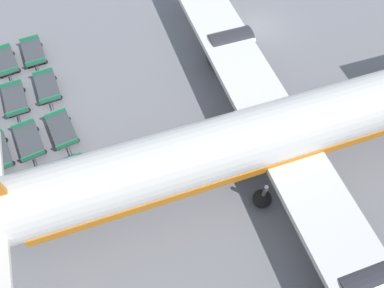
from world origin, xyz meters
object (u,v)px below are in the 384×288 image
object	(u,v)px
baggage_dolly_row_near_col_d	(9,209)
baggage_dolly_row_mid_b_col_c	(62,131)
airplane	(296,128)
baggage_dolly_row_mid_b_col_a	(33,53)
baggage_dolly_row_mid_b_col_d	(79,178)
baggage_dolly_row_mid_a_col_b	(15,100)
baggage_dolly_row_mid_a_col_c	(29,142)
baggage_dolly_row_mid_b_col_b	(47,88)
baggage_dolly_row_mid_a_col_a	(6,62)
baggage_dolly_row_mid_a_col_d	(45,192)

from	to	relation	value
baggage_dolly_row_near_col_d	baggage_dolly_row_mid_b_col_c	bearing A→B (deg)	138.10
baggage_dolly_row_near_col_d	airplane	bearing A→B (deg)	82.20
baggage_dolly_row_mid_b_col_a	baggage_dolly_row_mid_b_col_d	size ratio (longest dim) A/B	0.99
baggage_dolly_row_mid_a_col_b	baggage_dolly_row_mid_b_col_d	xyz separation A→B (m)	(7.89, 2.93, 0.00)
baggage_dolly_row_mid_b_col_a	baggage_dolly_row_mid_b_col_d	distance (m)	12.30
baggage_dolly_row_mid_a_col_c	baggage_dolly_row_mid_b_col_b	bearing A→B (deg)	155.97
baggage_dolly_row_near_col_d	baggage_dolly_row_mid_b_col_b	xyz separation A→B (m)	(-8.75, 3.76, 0.00)
baggage_dolly_row_mid_a_col_b	baggage_dolly_row_mid_a_col_c	bearing A→B (deg)	5.95
baggage_dolly_row_mid_a_col_a	airplane	bearing A→B (deg)	47.48
baggage_dolly_row_mid_a_col_c	baggage_dolly_row_mid_b_col_b	size ratio (longest dim) A/B	1.01
baggage_dolly_row_mid_a_col_b	baggage_dolly_row_mid_a_col_d	xyz separation A→B (m)	(8.12, 0.79, 0.00)
baggage_dolly_row_mid_a_col_d	baggage_dolly_row_mid_b_col_b	world-z (taller)	same
baggage_dolly_row_mid_a_col_a	baggage_dolly_row_mid_a_col_c	bearing A→B (deg)	4.31
baggage_dolly_row_near_col_d	baggage_dolly_row_mid_b_col_b	world-z (taller)	same
baggage_dolly_row_mid_a_col_c	baggage_dolly_row_mid_b_col_b	xyz separation A→B (m)	(-4.34, 1.93, 0.00)
baggage_dolly_row_mid_b_col_b	baggage_dolly_row_mid_a_col_d	bearing A→B (deg)	-10.46
baggage_dolly_row_mid_a_col_c	baggage_dolly_row_mid_b_col_a	bearing A→B (deg)	169.57
baggage_dolly_row_mid_a_col_b	baggage_dolly_row_mid_b_col_c	world-z (taller)	same
airplane	baggage_dolly_row_mid_a_col_a	bearing A→B (deg)	-132.52
baggage_dolly_row_near_col_d	baggage_dolly_row_mid_a_col_b	distance (m)	8.53
baggage_dolly_row_mid_a_col_a	baggage_dolly_row_mid_b_col_a	bearing A→B (deg)	96.12
baggage_dolly_row_mid_a_col_d	baggage_dolly_row_mid_b_col_d	size ratio (longest dim) A/B	0.99
baggage_dolly_row_mid_a_col_a	baggage_dolly_row_mid_b_col_a	size ratio (longest dim) A/B	1.01
baggage_dolly_row_mid_b_col_d	baggage_dolly_row_mid_a_col_c	bearing A→B (deg)	-147.11
baggage_dolly_row_mid_a_col_d	baggage_dolly_row_mid_b_col_d	world-z (taller)	same
baggage_dolly_row_mid_a_col_d	baggage_dolly_row_mid_b_col_a	distance (m)	12.55
baggage_dolly_row_mid_b_col_c	baggage_dolly_row_mid_b_col_d	xyz separation A→B (m)	(3.99, 0.30, 0.00)
baggage_dolly_row_mid_a_col_a	baggage_dolly_row_mid_b_col_c	size ratio (longest dim) A/B	1.00
baggage_dolly_row_mid_b_col_a	baggage_dolly_row_mid_b_col_c	size ratio (longest dim) A/B	0.99
baggage_dolly_row_mid_a_col_c	baggage_dolly_row_mid_b_col_b	distance (m)	4.75
airplane	baggage_dolly_row_mid_b_col_b	xyz separation A→B (m)	(-11.15, -13.76, -2.45)
baggage_dolly_row_mid_a_col_b	baggage_dolly_row_mid_a_col_d	bearing A→B (deg)	5.55
baggage_dolly_row_near_col_d	baggage_dolly_row_mid_b_col_a	world-z (taller)	same
baggage_dolly_row_near_col_d	baggage_dolly_row_mid_b_col_b	distance (m)	9.52
baggage_dolly_row_mid_a_col_b	baggage_dolly_row_mid_b_col_b	bearing A→B (deg)	98.15
baggage_dolly_row_mid_a_col_a	baggage_dolly_row_mid_b_col_a	distance (m)	2.17
baggage_dolly_row_near_col_d	baggage_dolly_row_mid_a_col_c	world-z (taller)	same
baggage_dolly_row_mid_b_col_b	baggage_dolly_row_mid_b_col_c	world-z (taller)	same
baggage_dolly_row_mid_a_col_d	baggage_dolly_row_mid_b_col_c	distance (m)	4.60
baggage_dolly_row_near_col_d	baggage_dolly_row_mid_a_col_d	xyz separation A→B (m)	(-0.29, 2.20, 0.00)
baggage_dolly_row_mid_a_col_c	baggage_dolly_row_mid_b_col_c	world-z (taller)	same
baggage_dolly_row_mid_a_col_b	baggage_dolly_row_mid_a_col_c	xyz separation A→B (m)	(4.00, 0.42, 0.00)
baggage_dolly_row_mid_a_col_c	baggage_dolly_row_mid_b_col_d	xyz separation A→B (m)	(3.89, 2.52, 0.00)
baggage_dolly_row_mid_a_col_d	baggage_dolly_row_mid_a_col_b	bearing A→B (deg)	-174.45
baggage_dolly_row_mid_a_col_b	baggage_dolly_row_mid_b_col_d	world-z (taller)	same
baggage_dolly_row_mid_a_col_d	baggage_dolly_row_mid_b_col_a	xyz separation A→B (m)	(-12.49, 1.17, 0.00)
baggage_dolly_row_near_col_d	baggage_dolly_row_mid_b_col_d	xyz separation A→B (m)	(-0.52, 4.34, 0.00)
baggage_dolly_row_mid_a_col_b	baggage_dolly_row_mid_a_col_a	bearing A→B (deg)	-177.29
baggage_dolly_row_mid_b_col_d	baggage_dolly_row_mid_b_col_a	bearing A→B (deg)	-175.46
baggage_dolly_row_mid_a_col_b	baggage_dolly_row_mid_b_col_b	world-z (taller)	same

